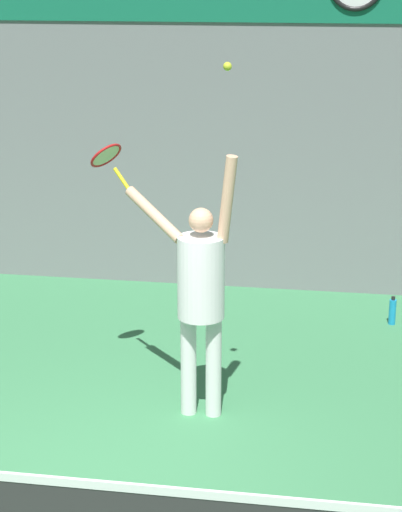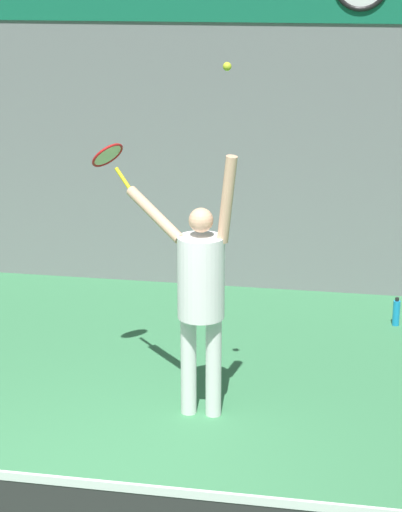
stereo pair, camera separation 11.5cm
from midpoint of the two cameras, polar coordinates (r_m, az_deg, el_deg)
back_wall at (r=10.40m, az=-1.24°, el=11.51°), size 18.00×0.10×5.00m
tennis_player at (r=7.40m, az=-0.50°, el=-1.94°), size 1.02×0.64×2.20m
tennis_racket at (r=7.84m, az=-6.19°, el=6.02°), size 0.42×0.37×0.39m
tennis_ball at (r=6.87m, az=1.15°, el=11.59°), size 0.06×0.06×0.06m
water_bottle at (r=9.82m, az=11.37°, el=-3.36°), size 0.07×0.07×0.30m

